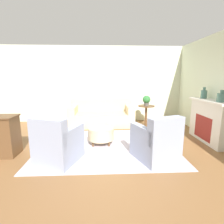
{
  "coord_description": "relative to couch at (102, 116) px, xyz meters",
  "views": [
    {
      "loc": [
        -0.07,
        -4.04,
        1.66
      ],
      "look_at": [
        0.15,
        0.55,
        0.75
      ],
      "focal_mm": 28.0,
      "sensor_mm": 36.0,
      "label": 1
    }
  ],
  "objects": [
    {
      "name": "wall_back",
      "position": [
        0.14,
        0.68,
        1.08
      ],
      "size": [
        9.21,
        0.12,
        2.8
      ],
      "color": "beige",
      "rests_on": "ground_plane"
    },
    {
      "name": "couch",
      "position": [
        0.0,
        0.0,
        0.0
      ],
      "size": [
        2.2,
        0.97,
        0.9
      ],
      "color": "#C6B289",
      "rests_on": "ground_plane"
    },
    {
      "name": "vase_mantel_near",
      "position": [
        2.8,
        -1.4,
        0.9
      ],
      "size": [
        0.16,
        0.16,
        0.3
      ],
      "color": "#477066",
      "rests_on": "fireplace"
    },
    {
      "name": "side_table",
      "position": [
        1.54,
        -0.15,
        0.16
      ],
      "size": [
        0.56,
        0.56,
        0.71
      ],
      "color": "brown",
      "rests_on": "ground_plane"
    },
    {
      "name": "rug",
      "position": [
        0.14,
        -1.99,
        -0.32
      ],
      "size": [
        3.23,
        2.53,
        0.01
      ],
      "color": "#BCB2C1",
      "rests_on": "ground_plane"
    },
    {
      "name": "ottoman_table",
      "position": [
        -0.0,
        -1.81,
        -0.05
      ],
      "size": [
        0.65,
        0.65,
        0.41
      ],
      "color": "#C6B289",
      "rests_on": "rug"
    },
    {
      "name": "ground_plane",
      "position": [
        0.14,
        -1.99,
        -0.32
      ],
      "size": [
        16.0,
        16.0,
        0.0
      ],
      "primitive_type": "plane",
      "color": "brown"
    },
    {
      "name": "fireplace",
      "position": [
        2.82,
        -1.77,
        0.25
      ],
      "size": [
        0.44,
        1.44,
        1.1
      ],
      "color": "silver",
      "rests_on": "ground_plane"
    },
    {
      "name": "armchair_right",
      "position": [
        1.12,
        -2.76,
        0.04
      ],
      "size": [
        0.94,
        1.02,
        0.94
      ],
      "color": "#8E99B2",
      "rests_on": "rug"
    },
    {
      "name": "armchair_left",
      "position": [
        -0.83,
        -2.76,
        0.04
      ],
      "size": [
        0.94,
        1.02,
        0.94
      ],
      "color": "#8E99B2",
      "rests_on": "rug"
    },
    {
      "name": "vase_mantel_far",
      "position": [
        2.8,
        -2.14,
        0.89
      ],
      "size": [
        0.21,
        0.21,
        0.28
      ],
      "color": "#477066",
      "rests_on": "fireplace"
    },
    {
      "name": "potted_plant_on_side_table",
      "position": [
        1.54,
        -0.15,
        0.58
      ],
      "size": [
        0.27,
        0.27,
        0.35
      ],
      "color": "#4C4742",
      "rests_on": "side_table"
    }
  ]
}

